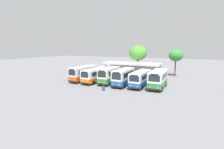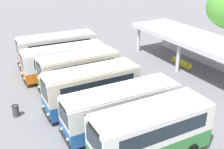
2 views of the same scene
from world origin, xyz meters
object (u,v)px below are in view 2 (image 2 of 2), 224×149
city_bus_far_end_green (151,131)px  city_bus_fourth_amber (92,87)px  waiting_chair_fourth_seat (185,65)px  waiting_chair_fifth_seat (189,67)px  waiting_chair_second_from_end (178,61)px  city_bus_middle_cream (79,71)px  waiting_chair_middle_seat (182,63)px  litter_bin_apron (16,111)px  city_bus_fifth_blue (121,107)px  city_bus_second_in_row (64,60)px  waiting_chair_end_by_column (174,60)px  city_bus_nearest_orange (57,49)px

city_bus_far_end_green → city_bus_fourth_amber: bearing=-174.8°
waiting_chair_fourth_seat → waiting_chair_fifth_seat: same height
waiting_chair_second_from_end → waiting_chair_fourth_seat: (1.17, -0.10, 0.00)m
city_bus_middle_cream → waiting_chair_middle_seat: city_bus_middle_cream is taller
waiting_chair_fifth_seat → litter_bin_apron: (-0.00, -16.87, -0.07)m
city_bus_fifth_blue → waiting_chair_middle_seat: (-6.17, 10.93, -1.13)m
city_bus_middle_cream → waiting_chair_second_from_end: (-0.15, 11.20, -1.30)m
city_bus_second_in_row → city_bus_far_end_green: bearing=1.5°
city_bus_middle_cream → waiting_chair_middle_seat: 11.27m
city_bus_fourth_amber → litter_bin_apron: 5.78m
waiting_chair_fifth_seat → waiting_chair_middle_seat: bearing=177.3°
city_bus_fifth_blue → waiting_chair_end_by_column: bearing=124.0°
city_bus_fourth_amber → litter_bin_apron: bearing=-107.6°
waiting_chair_end_by_column → litter_bin_apron: litter_bin_apron is taller
city_bus_fifth_blue → waiting_chair_end_by_column: city_bus_fifth_blue is taller
city_bus_nearest_orange → city_bus_middle_cream: (6.61, -0.29, 0.03)m
city_bus_fifth_blue → waiting_chair_second_from_end: size_ratio=9.46×
waiting_chair_end_by_column → waiting_chair_middle_seat: (1.17, 0.04, 0.00)m
city_bus_fourth_amber → waiting_chair_fifth_seat: bearing=98.4°
city_bus_nearest_orange → waiting_chair_second_from_end: 12.74m
city_bus_fourth_amber → waiting_chair_second_from_end: city_bus_fourth_amber is taller
city_bus_fourth_amber → city_bus_fifth_blue: (3.30, 0.63, -0.15)m
city_bus_fifth_blue → waiting_chair_second_from_end: city_bus_fifth_blue is taller
city_bus_second_in_row → waiting_chair_fourth_seat: (4.32, 11.24, -1.14)m
waiting_chair_middle_seat → city_bus_fifth_blue: bearing=-60.5°
city_bus_second_in_row → waiting_chair_second_from_end: (3.15, 11.34, -1.14)m
city_bus_second_in_row → city_bus_fifth_blue: city_bus_second_in_row is taller
waiting_chair_end_by_column → waiting_chair_second_from_end: (0.59, 0.06, 0.00)m
city_bus_far_end_green → waiting_chair_fourth_seat: size_ratio=8.41×
city_bus_nearest_orange → waiting_chair_middle_seat: size_ratio=9.50×
city_bus_fourth_amber → city_bus_second_in_row: bearing=177.9°
waiting_chair_second_from_end → waiting_chair_fourth_seat: same height
litter_bin_apron → city_bus_middle_cream: bearing=105.6°
city_bus_far_end_green → waiting_chair_middle_seat: (-9.47, 10.96, -1.30)m
waiting_chair_second_from_end → waiting_chair_fourth_seat: bearing=-4.6°
city_bus_far_end_green → waiting_chair_end_by_column: (-10.65, 10.92, -1.30)m
city_bus_fifth_blue → waiting_chair_fourth_seat: city_bus_fifth_blue is taller
city_bus_second_in_row → city_bus_far_end_green: (13.21, 0.36, 0.15)m
city_bus_middle_cream → city_bus_fifth_blue: city_bus_middle_cream is taller
city_bus_far_end_green → city_bus_fifth_blue: bearing=179.5°
city_bus_fourth_amber → waiting_chair_second_from_end: bearing=106.6°
city_bus_nearest_orange → city_bus_far_end_green: 16.51m
litter_bin_apron → waiting_chair_fourth_seat: bearing=92.0°
city_bus_nearest_orange → waiting_chair_end_by_column: city_bus_nearest_orange is taller
city_bus_nearest_orange → city_bus_middle_cream: 6.61m
city_bus_middle_cream → waiting_chair_fourth_seat: (1.02, 11.11, -1.30)m
city_bus_fourth_amber → waiting_chair_middle_seat: 11.98m
city_bus_second_in_row → city_bus_middle_cream: city_bus_middle_cream is taller
city_bus_fourth_amber → waiting_chair_fourth_seat: (-2.28, 11.49, -1.29)m
city_bus_nearest_orange → litter_bin_apron: size_ratio=9.08×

